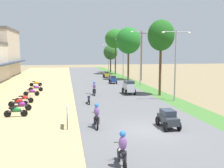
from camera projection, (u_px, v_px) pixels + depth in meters
ground_plane at (150, 131)px, 16.68m from camera, size 180.00×180.00×0.00m
road_strip at (150, 130)px, 16.68m from camera, size 9.00×140.00×0.08m
parked_motorbike_nearest at (16, 111)px, 19.89m from camera, size 1.80×0.54×0.94m
parked_motorbike_second at (21, 105)px, 21.99m from camera, size 1.80×0.54×0.94m
parked_motorbike_third at (19, 102)px, 23.53m from camera, size 1.80×0.54×0.94m
parked_motorbike_fourth at (24, 98)px, 25.28m from camera, size 1.80×0.54×0.94m
parked_motorbike_fifth at (32, 92)px, 29.45m from camera, size 1.80×0.54×0.94m
parked_motorbike_sixth at (36, 88)px, 32.84m from camera, size 1.80×0.54×0.94m
parked_motorbike_seventh at (36, 83)px, 37.76m from camera, size 1.80×0.54×0.94m
street_signboard at (67, 112)px, 17.04m from camera, size 0.06×1.30×1.50m
median_tree_nearest at (161, 36)px, 29.12m from camera, size 3.06×3.06×8.73m
median_tree_second at (128, 41)px, 45.83m from camera, size 4.46×4.46×9.49m
median_tree_third at (115, 39)px, 57.82m from camera, size 4.76×4.76×10.26m
median_tree_fourth at (111, 52)px, 63.42m from camera, size 3.50×3.50×6.92m
streetlamp_near at (176, 60)px, 26.22m from camera, size 3.16×0.20×7.25m
streetlamp_mid at (141, 54)px, 38.45m from camera, size 3.16×0.20×8.28m
streetlamp_far at (123, 55)px, 50.18m from camera, size 3.16×0.20×7.78m
streetlamp_farthest at (109, 55)px, 67.57m from camera, size 3.16×0.20×7.19m
utility_pole_near at (141, 55)px, 45.94m from camera, size 1.80×0.20×8.95m
car_hatchback_charcoal at (168, 118)px, 16.95m from camera, size 1.04×2.00×1.23m
car_van_silver at (129, 86)px, 30.63m from camera, size 1.19×2.41×1.67m
car_hatchback_blue at (113, 79)px, 41.26m from camera, size 1.04×2.00×1.23m
car_sedan_yellow at (106, 74)px, 51.16m from camera, size 1.10×2.26×1.19m
motorbike_foreground_rider at (122, 150)px, 11.18m from camera, size 0.54×1.80×1.66m
motorbike_ahead_second at (96, 116)px, 17.05m from camera, size 0.54×1.80×1.66m
motorbike_ahead_third at (89, 98)px, 25.11m from camera, size 0.54×1.80×0.94m
motorbike_ahead_fourth at (94, 89)px, 29.96m from camera, size 0.54×1.80×1.66m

